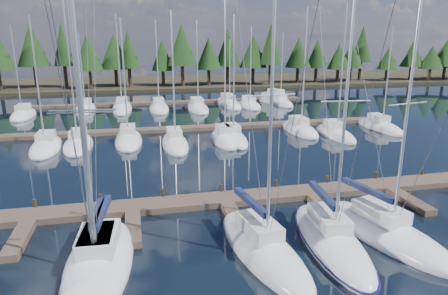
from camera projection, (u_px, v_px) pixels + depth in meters
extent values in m
plane|color=black|center=(196.00, 153.00, 38.10)|extent=(260.00, 260.00, 0.00)
cube|color=#2C2718|center=(157.00, 83.00, 94.41)|extent=(220.00, 30.00, 0.60)
cube|color=brown|center=(224.00, 199.00, 26.76)|extent=(44.00, 2.00, 0.40)
cube|color=brown|center=(19.00, 240.00, 21.39)|extent=(0.90, 4.00, 0.40)
cube|color=brown|center=(133.00, 229.00, 22.67)|extent=(0.90, 4.00, 0.40)
cube|color=brown|center=(235.00, 218.00, 23.94)|extent=(0.90, 4.00, 0.40)
cube|color=brown|center=(327.00, 209.00, 25.22)|extent=(0.90, 4.00, 0.40)
cube|color=brown|center=(410.00, 201.00, 26.49)|extent=(0.90, 4.00, 0.40)
cylinder|color=black|center=(35.00, 206.00, 25.09)|extent=(0.26, 0.26, 0.90)
cylinder|color=black|center=(101.00, 200.00, 25.94)|extent=(0.26, 0.26, 0.90)
cylinder|color=black|center=(163.00, 195.00, 26.79)|extent=(0.26, 0.26, 0.90)
cylinder|color=black|center=(221.00, 190.00, 27.64)|extent=(0.26, 0.26, 0.90)
cylinder|color=black|center=(276.00, 186.00, 28.49)|extent=(0.26, 0.26, 0.90)
cylinder|color=black|center=(327.00, 182.00, 29.34)|extent=(0.26, 0.26, 0.90)
cylinder|color=black|center=(376.00, 177.00, 30.19)|extent=(0.26, 0.26, 0.90)
cylinder|color=black|center=(422.00, 174.00, 31.04)|extent=(0.26, 0.26, 0.90)
cube|color=brown|center=(183.00, 129.00, 47.44)|extent=(50.00, 1.80, 0.40)
cube|color=brown|center=(168.00, 103.00, 66.24)|extent=(46.00, 1.80, 0.40)
ellipsoid|color=silver|center=(97.00, 266.00, 19.07)|extent=(3.39, 8.14, 1.90)
cube|color=beige|center=(96.00, 239.00, 19.12)|extent=(1.75, 2.64, 0.70)
cylinder|color=silver|center=(81.00, 127.00, 16.84)|extent=(0.17, 0.17, 12.11)
cylinder|color=silver|center=(97.00, 216.00, 19.83)|extent=(0.33, 3.51, 0.12)
cube|color=#151D3B|center=(97.00, 214.00, 19.79)|extent=(0.55, 3.36, 0.30)
cylinder|color=silver|center=(80.00, 113.00, 16.68)|extent=(2.62, 0.23, 0.07)
cylinder|color=#3F3F44|center=(74.00, 140.00, 15.25)|extent=(0.24, 3.45, 12.42)
cylinder|color=#3F3F44|center=(90.00, 120.00, 18.89)|extent=(0.28, 4.25, 12.42)
ellipsoid|color=#0C0D3F|center=(97.00, 265.00, 19.05)|extent=(3.52, 8.46, 0.18)
ellipsoid|color=silver|center=(100.00, 266.00, 19.06)|extent=(3.98, 9.45, 1.90)
cube|color=beige|center=(99.00, 239.00, 19.18)|extent=(1.96, 3.10, 0.70)
cylinder|color=silver|center=(84.00, 125.00, 16.74)|extent=(0.18, 0.18, 12.32)
cylinder|color=silver|center=(102.00, 215.00, 20.03)|extent=(0.55, 4.03, 0.12)
cube|color=#151D3B|center=(102.00, 212.00, 19.99)|extent=(0.76, 3.87, 0.30)
cylinder|color=silver|center=(82.00, 110.00, 16.58)|extent=(2.71, 0.36, 0.07)
cylinder|color=#3F3F44|center=(73.00, 140.00, 14.89)|extent=(0.45, 3.96, 12.62)
cylinder|color=#3F3F44|center=(95.00, 117.00, 19.11)|extent=(0.55, 4.87, 12.63)
ellipsoid|color=silver|center=(263.00, 251.00, 20.40)|extent=(3.92, 9.29, 1.90)
cube|color=beige|center=(259.00, 226.00, 20.48)|extent=(1.86, 3.06, 0.70)
cylinder|color=silver|center=(271.00, 110.00, 18.02)|extent=(0.18, 0.18, 13.08)
cylinder|color=silver|center=(251.00, 204.00, 21.25)|extent=(0.69, 3.93, 0.12)
cube|color=#151D3B|center=(251.00, 202.00, 21.21)|extent=(0.89, 3.79, 0.30)
cylinder|color=silver|center=(272.00, 95.00, 17.84)|extent=(2.36, 0.41, 0.07)
cylinder|color=#3F3F44|center=(293.00, 121.00, 16.32)|extent=(0.60, 3.86, 13.39)
cylinder|color=#3F3F44|center=(249.00, 105.00, 20.20)|extent=(0.73, 4.75, 13.39)
ellipsoid|color=silver|center=(331.00, 243.00, 21.21)|extent=(3.63, 9.34, 1.90)
cube|color=beige|center=(329.00, 218.00, 21.33)|extent=(1.78, 3.05, 0.70)
cylinder|color=silver|center=(345.00, 114.00, 18.90)|extent=(0.18, 0.18, 12.36)
cylinder|color=silver|center=(323.00, 197.00, 22.17)|extent=(0.54, 4.00, 0.12)
cube|color=#151D3B|center=(323.00, 195.00, 22.13)|extent=(0.75, 3.84, 0.30)
cylinder|color=silver|center=(346.00, 101.00, 18.73)|extent=(2.41, 0.32, 0.07)
cylinder|color=#3F3F44|center=(363.00, 126.00, 17.06)|extent=(0.45, 3.93, 12.67)
cylinder|color=#3F3F44|center=(326.00, 109.00, 21.25)|extent=(0.54, 4.83, 12.67)
ellipsoid|color=#0C0D3F|center=(331.00, 241.00, 21.20)|extent=(3.78, 9.71, 0.18)
ellipsoid|color=silver|center=(385.00, 235.00, 22.07)|extent=(4.88, 9.60, 1.90)
cube|color=beige|center=(381.00, 212.00, 22.15)|extent=(2.21, 3.22, 0.70)
cylinder|color=silver|center=(407.00, 115.00, 19.86)|extent=(0.19, 0.19, 11.88)
cylinder|color=silver|center=(367.00, 192.00, 22.91)|extent=(1.02, 3.97, 0.12)
cube|color=#151D3B|center=(367.00, 190.00, 22.87)|extent=(1.21, 3.84, 0.30)
cylinder|color=silver|center=(408.00, 104.00, 19.70)|extent=(2.56, 0.65, 0.07)
cylinder|color=#3F3F44|center=(442.00, 126.00, 18.18)|extent=(0.92, 3.89, 12.18)
cylinder|color=#3F3F44|center=(370.00, 111.00, 22.01)|extent=(1.13, 4.78, 12.19)
ellipsoid|color=silver|center=(46.00, 148.00, 39.27)|extent=(2.77, 7.92, 1.90)
cube|color=beige|center=(46.00, 135.00, 39.32)|extent=(1.52, 2.53, 0.70)
cylinder|color=silver|center=(37.00, 80.00, 37.11)|extent=(0.16, 0.16, 11.61)
ellipsoid|color=silver|center=(78.00, 146.00, 40.19)|extent=(2.76, 8.01, 1.90)
cube|color=beige|center=(78.00, 133.00, 40.25)|extent=(1.52, 2.56, 0.70)
cylinder|color=silver|center=(69.00, 60.00, 37.55)|extent=(0.16, 0.16, 15.26)
ellipsoid|color=silver|center=(128.00, 141.00, 42.03)|extent=(2.82, 8.58, 1.90)
cube|color=beige|center=(128.00, 129.00, 42.11)|extent=(1.55, 2.75, 0.70)
cylinder|color=silver|center=(124.00, 78.00, 39.86)|extent=(0.16, 0.16, 11.52)
ellipsoid|color=silver|center=(175.00, 144.00, 40.65)|extent=(2.52, 8.46, 1.90)
cube|color=beige|center=(174.00, 132.00, 40.73)|extent=(1.38, 2.71, 0.70)
cylinder|color=silver|center=(173.00, 76.00, 38.41)|extent=(0.16, 0.16, 12.11)
ellipsoid|color=silver|center=(224.00, 141.00, 42.13)|extent=(2.46, 7.44, 1.90)
cube|color=beige|center=(223.00, 129.00, 42.16)|extent=(1.35, 2.38, 0.70)
cylinder|color=silver|center=(225.00, 70.00, 39.80)|extent=(0.16, 0.16, 13.14)
ellipsoid|color=silver|center=(232.00, 139.00, 42.66)|extent=(2.69, 8.04, 1.90)
cube|color=beige|center=(232.00, 128.00, 42.72)|extent=(1.48, 2.57, 0.70)
cylinder|color=silver|center=(234.00, 76.00, 40.47)|extent=(0.16, 0.16, 11.86)
ellipsoid|color=silver|center=(300.00, 131.00, 46.65)|extent=(2.81, 8.21, 1.90)
cube|color=beige|center=(299.00, 120.00, 46.71)|extent=(1.55, 2.63, 0.70)
cylinder|color=silver|center=(305.00, 67.00, 44.31)|extent=(0.16, 0.16, 12.88)
ellipsoid|color=silver|center=(335.00, 135.00, 44.54)|extent=(2.43, 8.05, 1.90)
cube|color=beige|center=(334.00, 124.00, 44.60)|extent=(1.34, 2.57, 0.70)
cylinder|color=silver|center=(342.00, 68.00, 42.19)|extent=(0.16, 0.16, 13.04)
ellipsoid|color=silver|center=(380.00, 128.00, 48.03)|extent=(2.60, 8.64, 1.90)
cube|color=beige|center=(379.00, 117.00, 48.12)|extent=(1.43, 2.76, 0.70)
cylinder|color=silver|center=(388.00, 75.00, 45.94)|extent=(0.16, 0.16, 10.90)
ellipsoid|color=silver|center=(23.00, 116.00, 55.32)|extent=(2.89, 8.16, 1.90)
cube|color=beige|center=(23.00, 107.00, 55.38)|extent=(1.59, 2.61, 0.70)
cylinder|color=silver|center=(16.00, 69.00, 53.21)|extent=(0.16, 0.16, 11.24)
ellipsoid|color=silver|center=(86.00, 110.00, 60.02)|extent=(2.92, 8.65, 1.90)
cube|color=beige|center=(85.00, 101.00, 60.11)|extent=(1.61, 2.77, 0.70)
cylinder|color=silver|center=(82.00, 69.00, 58.01)|extent=(0.16, 0.16, 10.31)
ellipsoid|color=silver|center=(122.00, 109.00, 61.01)|extent=(2.89, 11.43, 1.90)
cube|color=beige|center=(122.00, 100.00, 61.23)|extent=(1.59, 3.66, 0.70)
cylinder|color=silver|center=(119.00, 60.00, 58.51)|extent=(0.16, 0.16, 12.99)
ellipsoid|color=silver|center=(159.00, 109.00, 60.81)|extent=(2.88, 9.41, 1.90)
cube|color=beige|center=(159.00, 100.00, 60.93)|extent=(1.58, 3.01, 0.70)
cylinder|color=silver|center=(157.00, 63.00, 58.52)|extent=(0.16, 0.16, 12.11)
ellipsoid|color=silver|center=(198.00, 108.00, 61.20)|extent=(2.90, 10.20, 1.90)
cube|color=beige|center=(197.00, 100.00, 61.35)|extent=(1.59, 3.27, 0.70)
cylinder|color=silver|center=(197.00, 63.00, 58.87)|extent=(0.16, 0.16, 12.09)
ellipsoid|color=silver|center=(229.00, 104.00, 65.17)|extent=(2.99, 11.61, 1.90)
cube|color=beige|center=(228.00, 96.00, 65.39)|extent=(1.64, 3.72, 0.70)
cylinder|color=silver|center=(230.00, 70.00, 63.14)|extent=(0.16, 0.16, 9.34)
ellipsoid|color=silver|center=(249.00, 106.00, 63.20)|extent=(2.99, 7.44, 1.90)
cube|color=beige|center=(249.00, 98.00, 63.23)|extent=(1.64, 2.38, 0.70)
cylinder|color=silver|center=(251.00, 65.00, 61.12)|extent=(0.16, 0.16, 11.25)
ellipsoid|color=silver|center=(279.00, 103.00, 66.59)|extent=(2.75, 10.09, 1.90)
cube|color=beige|center=(279.00, 95.00, 66.75)|extent=(1.51, 3.23, 0.70)
cylinder|color=silver|center=(282.00, 66.00, 64.50)|extent=(0.16, 0.16, 10.38)
ellipsoid|color=silver|center=(274.00, 102.00, 67.07)|extent=(5.31, 8.15, 1.55)
cube|color=silver|center=(274.00, 96.00, 66.80)|extent=(3.40, 4.68, 1.03)
cube|color=beige|center=(276.00, 91.00, 66.26)|extent=(2.34, 3.05, 0.78)
cylinder|color=silver|center=(271.00, 88.00, 67.04)|extent=(0.10, 0.10, 1.38)
cylinder|color=black|center=(0.00, 80.00, 77.98)|extent=(0.70, 0.70, 4.07)
cylinder|color=black|center=(36.00, 77.00, 82.16)|extent=(0.70, 0.70, 4.35)
cone|color=black|center=(32.00, 45.00, 80.45)|extent=(6.27, 6.27, 8.47)
ellipsoid|color=black|center=(36.00, 55.00, 81.07)|extent=(3.76, 3.76, 3.76)
cylinder|color=black|center=(66.00, 77.00, 82.64)|extent=(0.70, 0.70, 4.40)
cone|color=black|center=(62.00, 44.00, 80.91)|extent=(3.93, 3.93, 8.56)
ellipsoid|color=black|center=(66.00, 54.00, 81.53)|extent=(2.36, 2.36, 2.36)
cylinder|color=black|center=(90.00, 80.00, 80.35)|extent=(0.70, 0.70, 3.68)
cone|color=black|center=(88.00, 52.00, 78.90)|extent=(5.59, 5.59, 7.15)
ellipsoid|color=black|center=(91.00, 60.00, 79.45)|extent=(3.36, 3.36, 3.36)
cylinder|color=black|center=(116.00, 77.00, 84.79)|extent=(0.70, 0.70, 3.64)
cone|color=black|center=(114.00, 52.00, 83.35)|extent=(6.49, 6.49, 7.07)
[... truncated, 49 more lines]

